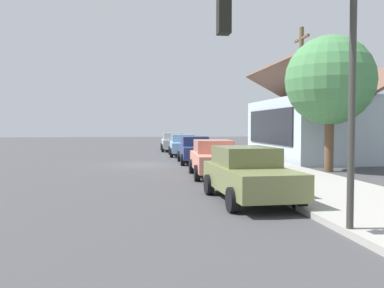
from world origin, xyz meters
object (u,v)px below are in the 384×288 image
at_px(fire_hydrant_red, 239,163).
at_px(shade_tree, 330,81).
at_px(car_coral, 214,158).
at_px(car_silver, 173,142).
at_px(car_navy, 195,150).
at_px(utility_pole_wooden, 301,94).
at_px(car_skyblue, 183,145).
at_px(car_olive, 248,174).
at_px(traffic_light_main, 301,61).

bearing_deg(fire_hydrant_red, shade_tree, 89.52).
height_order(shade_tree, fire_hydrant_red, shade_tree).
height_order(car_coral, shade_tree, shade_tree).
xyz_separation_m(car_silver, car_navy, (12.12, 0.22, -0.00)).
bearing_deg(utility_pole_wooden, car_silver, -159.90).
height_order(car_coral, utility_pole_wooden, utility_pole_wooden).
xyz_separation_m(car_skyblue, shade_tree, (11.58, 5.76, 3.58)).
height_order(car_skyblue, utility_pole_wooden, utility_pole_wooden).
bearing_deg(utility_pole_wooden, fire_hydrant_red, -58.94).
height_order(car_navy, shade_tree, shade_tree).
relative_size(car_skyblue, car_navy, 1.07).
distance_m(utility_pole_wooden, fire_hydrant_red, 5.79).
xyz_separation_m(car_skyblue, car_olive, (18.63, -0.22, -0.00)).
bearing_deg(car_olive, car_silver, 177.84).
distance_m(car_silver, car_coral, 18.67).
relative_size(car_skyblue, traffic_light_main, 0.92).
bearing_deg(car_silver, car_olive, 1.91).
distance_m(shade_tree, traffic_light_main, 12.72).
distance_m(car_olive, utility_pole_wooden, 11.43).
bearing_deg(utility_pole_wooden, car_olive, -30.33).
distance_m(car_coral, fire_hydrant_red, 1.84).
bearing_deg(fire_hydrant_red, car_olive, -12.38).
height_order(car_skyblue, fire_hydrant_red, car_skyblue).
bearing_deg(traffic_light_main, utility_pole_wooden, 157.37).
bearing_deg(utility_pole_wooden, traffic_light_main, -22.63).
xyz_separation_m(car_coral, car_olive, (5.97, -0.13, 0.00)).
xyz_separation_m(car_silver, car_coral, (18.67, 0.11, -0.00)).
bearing_deg(shade_tree, car_navy, -133.54).
xyz_separation_m(utility_pole_wooden, fire_hydrant_red, (2.41, -4.00, -3.43)).
relative_size(car_navy, car_olive, 0.97).
distance_m(car_navy, fire_hydrant_red, 5.60).
height_order(car_navy, utility_pole_wooden, utility_pole_wooden).
xyz_separation_m(car_olive, utility_pole_wooden, (-9.50, 5.56, 3.11)).
height_order(car_navy, car_olive, same).
xyz_separation_m(car_navy, car_olive, (12.52, -0.23, 0.00)).
xyz_separation_m(car_navy, traffic_light_main, (16.60, -0.33, 2.68)).
bearing_deg(car_silver, car_navy, 2.96).
bearing_deg(traffic_light_main, car_navy, 178.85).
bearing_deg(fire_hydrant_red, utility_pole_wooden, 121.06).
height_order(car_silver, car_navy, same).
bearing_deg(car_silver, car_skyblue, 3.94).
xyz_separation_m(shade_tree, utility_pole_wooden, (-2.45, -0.43, -0.46)).
bearing_deg(car_navy, car_silver, -176.83).
bearing_deg(car_skyblue, car_olive, 2.07).
relative_size(traffic_light_main, fire_hydrant_red, 7.32).
bearing_deg(car_olive, utility_pole_wooden, 147.54).
height_order(traffic_light_main, fire_hydrant_red, traffic_light_main).
bearing_deg(car_navy, shade_tree, 48.61).
relative_size(shade_tree, fire_hydrant_red, 9.23).
distance_m(car_silver, car_olive, 24.64).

